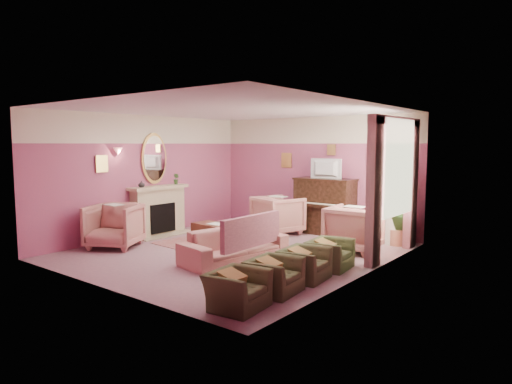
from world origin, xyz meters
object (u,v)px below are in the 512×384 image
Objects in this scene: floral_armchair_left at (278,213)px; olive_chair_a at (237,284)px; floral_armchair_front at (114,224)px; sofa at (235,239)px; olive_chair_b at (274,270)px; coffee_table at (215,234)px; olive_chair_d at (330,249)px; side_table at (395,228)px; olive_chair_c at (304,259)px; television at (324,167)px; floral_armchair_right at (354,226)px; piano at (325,207)px.

olive_chair_a is (2.46, -4.39, -0.17)m from floral_armchair_left.
sofa is at bearing 15.10° from floral_armchair_front.
floral_armchair_left is 4.34m from olive_chair_b.
floral_armchair_left is at bearing 108.10° from sofa.
olive_chair_d reaches higher than coffee_table.
coffee_table is at bearing -140.42° from side_table.
floral_armchair_left is 3.13m from olive_chair_d.
floral_armchair_left is 1.32× the size of olive_chair_a.
sofa is 2.67× the size of olive_chair_b.
television is at bearing 115.13° from olive_chair_c.
television is 4.89m from floral_armchair_front.
television is 0.79× the size of floral_armchair_front.
floral_armchair_left is 1.00× the size of floral_armchair_right.
olive_chair_d is (0.25, -1.43, -0.17)m from floral_armchair_right.
television is 2.16m from side_table.
olive_chair_c is (0.25, -2.25, -0.17)m from floral_armchair_right.
olive_chair_b is (0.00, 0.82, 0.00)m from olive_chair_a.
olive_chair_c is at bearing -92.63° from side_table.
olive_chair_a is (1.60, -5.10, -0.32)m from piano.
floral_armchair_left reaches higher than coffee_table.
olive_chair_d is at bearing 90.00° from olive_chair_a.
side_table is (1.76, 0.01, -1.25)m from television.
side_table is at bearing 41.65° from floral_armchair_front.
television reaches higher than olive_chair_d.
floral_armchair_front is 4.31m from olive_chair_c.
olive_chair_a is (2.83, -2.59, 0.11)m from coffee_table.
olive_chair_c is at bearing -65.19° from piano.
side_table is (0.16, 5.06, 0.02)m from olive_chair_a.
floral_armchair_right is 1.32× the size of olive_chair_b.
olive_chair_c is (2.46, -2.75, -0.17)m from floral_armchair_left.
television is 0.79× the size of floral_armchair_left.
olive_chair_c is at bearing -48.18° from floral_armchair_left.
floral_armchair_right is at bearing 96.31° from olive_chair_c.
sofa is at bearing -158.74° from olive_chair_d.
coffee_table is at bearing 137.56° from olive_chair_a.
coffee_table is 1.43× the size of side_table.
olive_chair_b is at bearing 90.00° from olive_chair_a.
sofa is 2.02× the size of floral_armchair_left.
floral_armchair_front is at bearing 176.09° from olive_chair_b.
coffee_table is at bearing 45.54° from floral_armchair_front.
olive_chair_d is at bearing -38.10° from floral_armchair_left.
piano is 0.95m from television.
floral_armchair_right reaches higher than coffee_table.
piano is 1.83× the size of olive_chair_b.
olive_chair_c is (0.00, 1.64, 0.00)m from olive_chair_a.
olive_chair_b is (0.25, -3.07, -0.17)m from floral_armchair_right.
sofa is at bearing -32.11° from coffee_table.
olive_chair_b is 1.00× the size of olive_chair_c.
olive_chair_c is at bearing -18.52° from coffee_table.
television is at bearing 110.71° from olive_chair_b.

